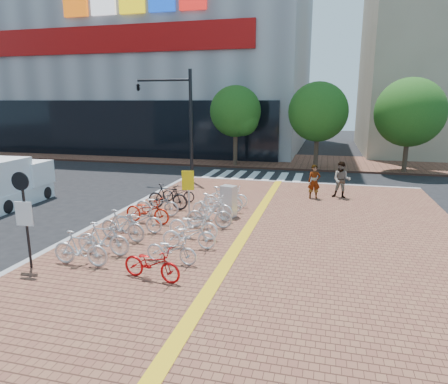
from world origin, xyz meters
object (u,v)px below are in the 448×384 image
(bike_5, at_px, (157,204))
(bike_7, at_px, (178,193))
(bike_10, at_px, (189,235))
(yellow_sign, at_px, (188,184))
(bike_11, at_px, (193,225))
(bike_13, at_px, (212,207))
(bike_0, at_px, (80,249))
(bike_12, at_px, (209,215))
(bike_15, at_px, (228,196))
(traffic_light_pole, at_px, (166,105))
(bike_4, at_px, (147,211))
(utility_box, at_px, (229,201))
(bike_8, at_px, (152,263))
(box_truck, at_px, (11,183))
(bike_3, at_px, (138,220))
(bike_1, at_px, (103,239))
(pedestrian_b, at_px, (342,180))
(bike_14, at_px, (223,199))
(bike_6, at_px, (168,197))
(notice_sign, at_px, (24,208))
(bike_9, at_px, (171,250))
(pedestrian_a, at_px, (314,182))
(bike_2, at_px, (122,226))

(bike_5, height_order, bike_7, bike_5)
(bike_10, xyz_separation_m, yellow_sign, (-1.37, 3.86, 0.85))
(bike_7, bearing_deg, bike_11, -154.89)
(bike_7, height_order, bike_13, bike_13)
(bike_0, relative_size, bike_11, 0.94)
(bike_11, bearing_deg, bike_12, -4.87)
(bike_13, height_order, bike_15, bike_13)
(bike_11, xyz_separation_m, traffic_light_pole, (-4.89, 9.64, 4.05))
(bike_4, relative_size, utility_box, 1.48)
(bike_8, xyz_separation_m, box_truck, (-10.17, 6.27, 0.47))
(bike_7, xyz_separation_m, bike_8, (2.42, -8.35, 0.04))
(bike_7, bearing_deg, utility_box, -123.21)
(bike_0, height_order, bike_12, bike_12)
(bike_4, distance_m, bike_11, 2.67)
(bike_12, bearing_deg, bike_5, 59.15)
(bike_10, bearing_deg, bike_3, 58.50)
(bike_4, bearing_deg, yellow_sign, -30.24)
(bike_1, relative_size, bike_3, 0.97)
(bike_11, height_order, pedestrian_b, pedestrian_b)
(bike_11, bearing_deg, bike_4, 67.39)
(bike_1, xyz_separation_m, bike_14, (2.37, 5.92, 0.02))
(pedestrian_b, bearing_deg, bike_6, -141.56)
(bike_6, distance_m, bike_8, 7.37)
(utility_box, height_order, notice_sign, notice_sign)
(bike_15, distance_m, utility_box, 1.61)
(bike_3, bearing_deg, notice_sign, 148.65)
(bike_9, relative_size, bike_12, 0.92)
(bike_1, bearing_deg, bike_5, 0.30)
(bike_6, distance_m, pedestrian_a, 7.36)
(bike_13, bearing_deg, yellow_sign, 75.70)
(bike_4, relative_size, traffic_light_pole, 0.30)
(bike_7, distance_m, traffic_light_pole, 6.80)
(yellow_sign, bearing_deg, pedestrian_b, 36.90)
(bike_14, bearing_deg, bike_2, 155.90)
(bike_14, bearing_deg, bike_0, 163.48)
(bike_7, height_order, notice_sign, notice_sign)
(pedestrian_a, height_order, pedestrian_b, pedestrian_b)
(bike_1, height_order, bike_15, bike_1)
(bike_1, bearing_deg, notice_sign, 130.83)
(bike_0, height_order, bike_11, bike_0)
(bike_10, bearing_deg, bike_7, 16.63)
(bike_11, height_order, pedestrian_a, pedestrian_a)
(box_truck, bearing_deg, bike_13, -2.59)
(bike_15, relative_size, traffic_light_pole, 0.28)
(bike_14, bearing_deg, bike_10, -175.09)
(pedestrian_a, xyz_separation_m, utility_box, (-3.38, -4.21, -0.19))
(bike_8, xyz_separation_m, bike_10, (0.19, 2.50, 0.01))
(bike_4, height_order, pedestrian_b, pedestrian_b)
(bike_15, height_order, traffic_light_pole, traffic_light_pole)
(bike_11, bearing_deg, pedestrian_a, -23.44)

